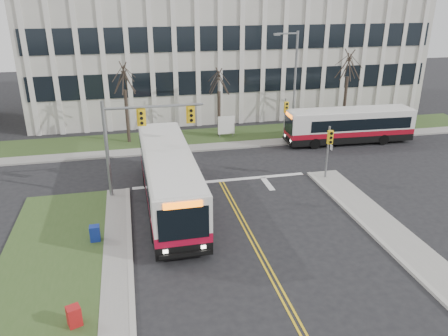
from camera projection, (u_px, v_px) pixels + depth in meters
ground at (254, 242)px, 22.68m from camera, size 120.00×120.00×0.00m
sidewalk_west at (114, 329)px, 16.72m from camera, size 1.20×26.00×0.14m
sidewalk_east at (445, 279)px, 19.63m from camera, size 2.00×26.00×0.14m
sidewalk_cross at (261, 143)px, 37.44m from camera, size 44.00×1.60×0.14m
building_lawn at (252, 134)px, 39.98m from camera, size 44.00×5.00×0.12m
office_building at (223, 52)px, 48.65m from camera, size 40.00×16.00×12.00m
mast_arm_signal at (134, 131)px, 26.46m from camera, size 6.11×0.38×6.20m
signal_pole_near at (329, 145)px, 29.45m from camera, size 0.34×0.39×3.80m
signal_pole_far at (285, 114)px, 37.16m from camera, size 0.34×0.39×3.80m
streetlight at (293, 80)px, 37.05m from camera, size 2.15×0.25×9.20m
directory_sign at (226, 125)px, 38.61m from camera, size 1.50×0.12×2.00m
tree_left at (124, 79)px, 35.74m from camera, size 1.80×1.80×7.70m
tree_mid at (219, 82)px, 37.77m from camera, size 1.80×1.80×6.82m
tree_right at (348, 66)px, 39.61m from camera, size 1.80×1.80×8.25m
bus_main at (169, 180)px, 26.00m from camera, size 2.87×12.76×3.40m
bus_cross at (349, 126)px, 37.35m from camera, size 10.95×2.80×2.90m
newspaper_box_blue at (95, 234)px, 22.50m from camera, size 0.51×0.46×0.95m
newspaper_box_red at (74, 317)px, 16.72m from camera, size 0.63×0.60×0.95m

